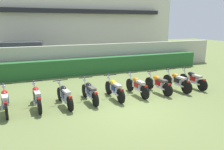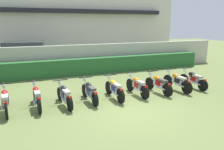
# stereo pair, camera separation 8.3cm
# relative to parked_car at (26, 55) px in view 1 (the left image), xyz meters

# --- Properties ---
(ground) EXTENTS (60.00, 60.00, 0.00)m
(ground) POSITION_rel_parked_car_xyz_m (3.40, -10.08, -0.94)
(ground) COLOR olive
(building) EXTENTS (22.01, 6.50, 7.91)m
(building) POSITION_rel_parked_car_xyz_m (3.40, 5.92, 3.02)
(building) COLOR beige
(building) RESTS_ON ground
(compound_wall) EXTENTS (20.91, 0.30, 1.81)m
(compound_wall) POSITION_rel_parked_car_xyz_m (3.40, -2.94, -0.03)
(compound_wall) COLOR #BCB7A8
(compound_wall) RESTS_ON ground
(hedge_row) EXTENTS (16.73, 0.70, 1.02)m
(hedge_row) POSITION_rel_parked_car_xyz_m (3.40, -3.64, -0.43)
(hedge_row) COLOR #28602D
(hedge_row) RESTS_ON ground
(parked_car) EXTENTS (4.70, 2.55, 1.89)m
(parked_car) POSITION_rel_parked_car_xyz_m (0.00, 0.00, 0.00)
(parked_car) COLOR #9EA3A8
(parked_car) RESTS_ON ground
(motorcycle_in_row_0) EXTENTS (0.60, 1.95, 0.96)m
(motorcycle_in_row_0) POSITION_rel_parked_car_xyz_m (-0.89, -8.53, -0.49)
(motorcycle_in_row_0) COLOR black
(motorcycle_in_row_0) RESTS_ON ground
(motorcycle_in_row_1) EXTENTS (0.60, 1.93, 0.96)m
(motorcycle_in_row_1) POSITION_rel_parked_car_xyz_m (0.20, -8.51, -0.49)
(motorcycle_in_row_1) COLOR black
(motorcycle_in_row_1) RESTS_ON ground
(motorcycle_in_row_2) EXTENTS (0.60, 1.87, 0.94)m
(motorcycle_in_row_2) POSITION_rel_parked_car_xyz_m (1.23, -8.66, -0.50)
(motorcycle_in_row_2) COLOR black
(motorcycle_in_row_2) RESTS_ON ground
(motorcycle_in_row_3) EXTENTS (0.60, 1.84, 0.95)m
(motorcycle_in_row_3) POSITION_rel_parked_car_xyz_m (2.27, -8.59, -0.50)
(motorcycle_in_row_3) COLOR black
(motorcycle_in_row_3) RESTS_ON ground
(motorcycle_in_row_4) EXTENTS (0.60, 1.88, 0.96)m
(motorcycle_in_row_4) POSITION_rel_parked_car_xyz_m (3.36, -8.63, -0.49)
(motorcycle_in_row_4) COLOR black
(motorcycle_in_row_4) RESTS_ON ground
(motorcycle_in_row_5) EXTENTS (0.60, 1.90, 0.96)m
(motorcycle_in_row_5) POSITION_rel_parked_car_xyz_m (4.50, -8.56, -0.49)
(motorcycle_in_row_5) COLOR black
(motorcycle_in_row_5) RESTS_ON ground
(motorcycle_in_row_6) EXTENTS (0.60, 1.88, 0.95)m
(motorcycle_in_row_6) POSITION_rel_parked_car_xyz_m (5.58, -8.62, -0.49)
(motorcycle_in_row_6) COLOR black
(motorcycle_in_row_6) RESTS_ON ground
(motorcycle_in_row_7) EXTENTS (0.60, 1.95, 0.97)m
(motorcycle_in_row_7) POSITION_rel_parked_car_xyz_m (6.64, -8.61, -0.48)
(motorcycle_in_row_7) COLOR black
(motorcycle_in_row_7) RESTS_ON ground
(motorcycle_in_row_8) EXTENTS (0.60, 1.87, 0.94)m
(motorcycle_in_row_8) POSITION_rel_parked_car_xyz_m (7.66, -8.55, -0.50)
(motorcycle_in_row_8) COLOR black
(motorcycle_in_row_8) RESTS_ON ground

